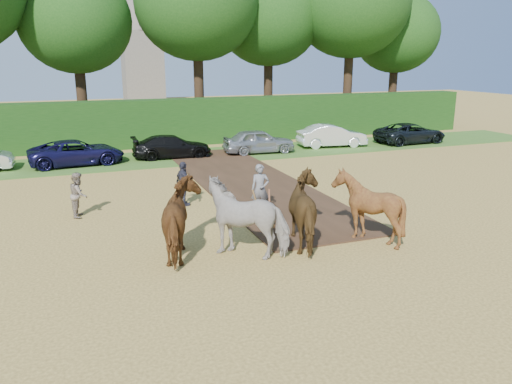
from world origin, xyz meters
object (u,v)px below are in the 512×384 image
Objects in this scene: spectator_near at (79,195)px; spectator_far at (184,184)px; parked_cars at (191,145)px; plough_team at (279,213)px.

spectator_far is at bearing -79.61° from spectator_near.
spectator_near is at bearing -124.16° from parked_cars.
spectator_far is at bearing -105.36° from parked_cars.
plough_team is at bearing -93.49° from parked_cars.
parked_cars is (0.91, 14.94, -0.41)m from plough_team.
plough_team is at bearing -177.97° from spectator_far.
parked_cars is at bearing -23.64° from spectator_near.
spectator_near is at bearing 135.87° from plough_team.
plough_team is (5.56, -5.40, 0.28)m from spectator_near.
spectator_near is 7.76m from plough_team.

